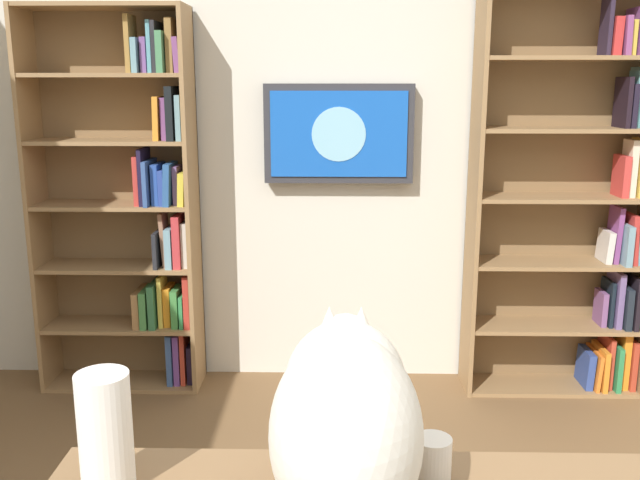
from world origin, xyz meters
The scene contains 7 objects.
wall_back centered at (0.00, -2.23, 1.35)m, with size 4.52×0.06×2.70m, color silver.
bookshelf_left centered at (-1.24, -2.06, 1.00)m, with size 0.91×0.28×2.05m.
bookshelf_right centered at (1.04, -2.06, 0.97)m, with size 0.82×0.28×1.96m.
wall_mounted_tv centered at (-0.01, -2.15, 1.33)m, with size 0.76×0.07×0.50m.
cat centered at (-0.01, 0.20, 0.96)m, with size 0.30×0.58×0.37m.
paper_towel_roll centered at (0.48, 0.15, 0.90)m, with size 0.11×0.11×0.25m, color white.
coffee_mug centered at (-0.20, 0.11, 0.82)m, with size 0.08×0.08×0.10m, color white.
Camera 1 is at (0.01, 1.44, 1.60)m, focal length 39.11 mm.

